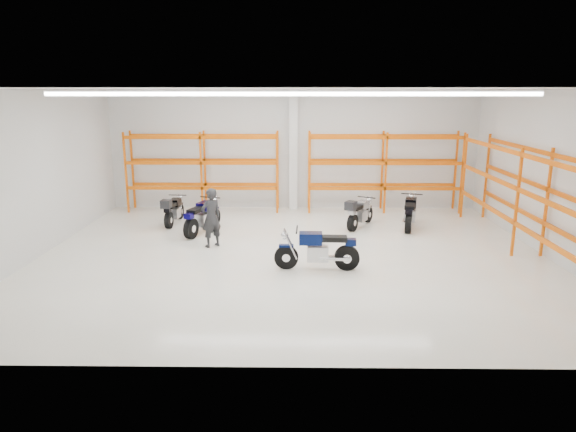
{
  "coord_description": "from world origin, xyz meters",
  "views": [
    {
      "loc": [
        0.06,
        -13.65,
        4.45
      ],
      "look_at": [
        -0.13,
        0.5,
        1.0
      ],
      "focal_mm": 32.0,
      "sensor_mm": 36.0,
      "label": 1
    }
  ],
  "objects_px": {
    "motorcycle_back_d": "(410,213)",
    "motorcycle_back_b": "(201,218)",
    "motorcycle_back_c": "(359,213)",
    "motorcycle_main": "(321,251)",
    "standing_man": "(211,218)",
    "motorcycle_back_a": "(173,211)",
    "structural_column": "(293,151)"
  },
  "relations": [
    {
      "from": "motorcycle_main",
      "to": "motorcycle_back_b",
      "type": "distance_m",
      "value": 5.0
    },
    {
      "from": "motorcycle_back_c",
      "to": "motorcycle_main",
      "type": "bearing_deg",
      "value": -109.49
    },
    {
      "from": "motorcycle_back_b",
      "to": "motorcycle_back_c",
      "type": "relative_size",
      "value": 1.15
    },
    {
      "from": "motorcycle_main",
      "to": "motorcycle_back_c",
      "type": "bearing_deg",
      "value": 70.51
    },
    {
      "from": "motorcycle_main",
      "to": "motorcycle_back_b",
      "type": "bearing_deg",
      "value": 136.96
    },
    {
      "from": "motorcycle_main",
      "to": "structural_column",
      "type": "distance_m",
      "value": 7.26
    },
    {
      "from": "motorcycle_back_d",
      "to": "motorcycle_back_b",
      "type": "bearing_deg",
      "value": -173.88
    },
    {
      "from": "motorcycle_back_c",
      "to": "structural_column",
      "type": "relative_size",
      "value": 0.41
    },
    {
      "from": "standing_man",
      "to": "motorcycle_back_d",
      "type": "bearing_deg",
      "value": 158.71
    },
    {
      "from": "motorcycle_back_a",
      "to": "motorcycle_back_c",
      "type": "height_order",
      "value": "motorcycle_back_c"
    },
    {
      "from": "motorcycle_back_b",
      "to": "motorcycle_back_d",
      "type": "bearing_deg",
      "value": 6.12
    },
    {
      "from": "motorcycle_back_d",
      "to": "structural_column",
      "type": "height_order",
      "value": "structural_column"
    },
    {
      "from": "motorcycle_back_a",
      "to": "standing_man",
      "type": "bearing_deg",
      "value": -55.59
    },
    {
      "from": "motorcycle_back_b",
      "to": "standing_man",
      "type": "height_order",
      "value": "standing_man"
    },
    {
      "from": "motorcycle_back_c",
      "to": "motorcycle_back_d",
      "type": "bearing_deg",
      "value": -0.08
    },
    {
      "from": "motorcycle_back_b",
      "to": "motorcycle_back_c",
      "type": "bearing_deg",
      "value": 8.15
    },
    {
      "from": "motorcycle_main",
      "to": "motorcycle_back_b",
      "type": "height_order",
      "value": "motorcycle_back_b"
    },
    {
      "from": "standing_man",
      "to": "motorcycle_back_b",
      "type": "bearing_deg",
      "value": -109.53
    },
    {
      "from": "standing_man",
      "to": "structural_column",
      "type": "relative_size",
      "value": 0.39
    },
    {
      "from": "motorcycle_main",
      "to": "motorcycle_back_c",
      "type": "relative_size",
      "value": 1.19
    },
    {
      "from": "motorcycle_back_c",
      "to": "structural_column",
      "type": "height_order",
      "value": "structural_column"
    },
    {
      "from": "motorcycle_back_c",
      "to": "standing_man",
      "type": "bearing_deg",
      "value": -154.44
    },
    {
      "from": "motorcycle_back_d",
      "to": "structural_column",
      "type": "relative_size",
      "value": 0.47
    },
    {
      "from": "motorcycle_back_d",
      "to": "standing_man",
      "type": "height_order",
      "value": "standing_man"
    },
    {
      "from": "motorcycle_back_d",
      "to": "motorcycle_back_c",
      "type": "bearing_deg",
      "value": 179.92
    },
    {
      "from": "motorcycle_back_d",
      "to": "motorcycle_back_a",
      "type": "bearing_deg",
      "value": 177.62
    },
    {
      "from": "motorcycle_main",
      "to": "motorcycle_back_d",
      "type": "xyz_separation_m",
      "value": [
        3.16,
        4.14,
        -0.01
      ]
    },
    {
      "from": "motorcycle_back_b",
      "to": "motorcycle_back_d",
      "type": "relative_size",
      "value": 1.0
    },
    {
      "from": "motorcycle_main",
      "to": "structural_column",
      "type": "relative_size",
      "value": 0.48
    },
    {
      "from": "motorcycle_back_b",
      "to": "standing_man",
      "type": "relative_size",
      "value": 1.22
    },
    {
      "from": "motorcycle_main",
      "to": "motorcycle_back_d",
      "type": "distance_m",
      "value": 5.21
    },
    {
      "from": "motorcycle_back_a",
      "to": "structural_column",
      "type": "xyz_separation_m",
      "value": [
        4.09,
        2.53,
        1.77
      ]
    }
  ]
}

